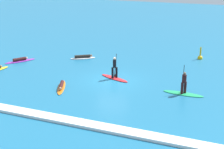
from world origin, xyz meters
name	(u,v)px	position (x,y,z in m)	size (l,w,h in m)	color
ground_plane	(112,80)	(0.00, 0.00, 0.00)	(120.00, 120.00, 0.00)	#1E6B93
surfer_on_red_board	(115,74)	(0.05, 0.45, 0.44)	(3.02, 1.75, 2.10)	red
surfer_on_green_board	(184,89)	(6.20, -0.91, 0.44)	(3.11, 0.93, 2.20)	#23B266
surfer_on_purple_board	(20,60)	(-10.73, 1.76, 0.12)	(2.30, 3.08, 0.40)	purple
surfer_on_orange_board	(61,86)	(-3.00, -3.26, 0.13)	(1.88, 3.21, 0.37)	orange
surfer_on_white_board	(83,57)	(-5.40, 5.19, 0.14)	(2.57, 2.15, 0.38)	white
marker_buoy	(200,57)	(5.86, 9.57, 0.22)	(0.51, 0.51, 1.39)	yellow
wave_crest	(61,119)	(0.00, -8.39, 0.09)	(19.66, 0.90, 0.18)	white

